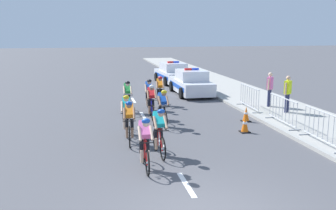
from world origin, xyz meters
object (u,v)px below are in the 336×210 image
(cyclist_eighth, at_px, (160,90))
(spectator_closest, at_px, (288,91))
(cyclist_third, at_px, (129,121))
(traffic_cone_near, at_px, (246,114))
(cyclist_ninth, at_px, (149,94))
(spectator_back, at_px, (270,87))
(cyclist_fourth, at_px, (126,114))
(police_car_nearest, at_px, (191,83))
(cyclist_fifth, at_px, (163,107))
(crowd_barrier_middle, at_px, (282,111))
(cyclist_lead, at_px, (145,142))
(cyclist_seventh, at_px, (127,96))
(crowd_barrier_rear, at_px, (249,98))
(police_car_second, at_px, (173,74))
(cyclist_second, at_px, (159,131))
(crowd_barrier_front, at_px, (323,128))
(cyclist_sixth, at_px, (151,101))
(traffic_cone_far, at_px, (245,124))

(cyclist_eighth, xyz_separation_m, spectator_closest, (5.28, -3.41, 0.30))
(cyclist_third, xyz_separation_m, traffic_cone_near, (5.16, 2.23, -0.48))
(cyclist_ninth, height_order, spectator_closest, spectator_closest)
(cyclist_ninth, distance_m, spectator_back, 5.92)
(cyclist_fourth, bearing_deg, police_car_nearest, 60.66)
(cyclist_fifth, height_order, crowd_barrier_middle, cyclist_fifth)
(cyclist_lead, bearing_deg, cyclist_seventh, 88.11)
(spectator_closest, bearing_deg, cyclist_fourth, -165.62)
(cyclist_fifth, distance_m, cyclist_seventh, 3.18)
(cyclist_lead, relative_size, spectator_closest, 1.03)
(cyclist_seventh, xyz_separation_m, spectator_back, (6.92, -0.50, 0.30))
(crowd_barrier_rear, height_order, traffic_cone_near, crowd_barrier_rear)
(cyclist_fifth, xyz_separation_m, cyclist_seventh, (-1.12, 2.97, 0.00))
(police_car_nearest, bearing_deg, traffic_cone_near, -86.07)
(cyclist_lead, relative_size, police_car_second, 0.38)
(police_car_nearest, relative_size, crowd_barrier_rear, 1.89)
(cyclist_second, xyz_separation_m, cyclist_fourth, (-0.76, 2.64, 0.00))
(crowd_barrier_middle, relative_size, spectator_closest, 1.39)
(crowd_barrier_middle, bearing_deg, cyclist_ninth, 137.35)
(crowd_barrier_front, xyz_separation_m, traffic_cone_near, (-1.06, 3.87, -0.34))
(cyclist_fourth, distance_m, spectator_back, 8.07)
(cyclist_fifth, bearing_deg, spectator_back, 23.08)
(cyclist_third, bearing_deg, cyclist_seventh, 85.24)
(cyclist_second, height_order, cyclist_seventh, same)
(traffic_cone_near, xyz_separation_m, spectator_closest, (2.34, 0.88, 0.77))
(cyclist_fifth, bearing_deg, cyclist_ninth, 90.69)
(cyclist_sixth, xyz_separation_m, crowd_barrier_rear, (4.83, 0.64, -0.14))
(crowd_barrier_front, distance_m, spectator_back, 6.32)
(police_car_nearest, distance_m, crowd_barrier_middle, 8.49)
(cyclist_third, xyz_separation_m, traffic_cone_far, (4.43, 0.59, -0.48))
(crowd_barrier_middle, relative_size, traffic_cone_near, 3.63)
(cyclist_second, xyz_separation_m, cyclist_eighth, (1.46, 7.97, 0.00))
(cyclist_seventh, bearing_deg, cyclist_third, -94.76)
(cyclist_seventh, xyz_separation_m, cyclist_eighth, (1.80, 1.46, 0.00))
(cyclist_third, distance_m, cyclist_sixth, 3.84)
(cyclist_ninth, bearing_deg, cyclist_fifth, -89.31)
(cyclist_ninth, bearing_deg, traffic_cone_near, -41.56)
(cyclist_fifth, height_order, crowd_barrier_rear, cyclist_fifth)
(crowd_barrier_rear, distance_m, spectator_back, 1.31)
(cyclist_second, relative_size, cyclist_sixth, 1.00)
(cyclist_third, distance_m, police_car_nearest, 10.55)
(cyclist_seventh, distance_m, police_car_nearest, 6.11)
(crowd_barrier_rear, bearing_deg, cyclist_second, -133.40)
(traffic_cone_far, bearing_deg, cyclist_fourth, 172.26)
(cyclist_eighth, height_order, crowd_barrier_middle, cyclist_eighth)
(traffic_cone_near, bearing_deg, spectator_back, 46.91)
(cyclist_fourth, relative_size, crowd_barrier_middle, 0.74)
(police_car_nearest, xyz_separation_m, spectator_back, (2.68, -4.90, 0.40))
(cyclist_fourth, bearing_deg, crowd_barrier_rear, 26.46)
(cyclist_second, relative_size, spectator_back, 1.03)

